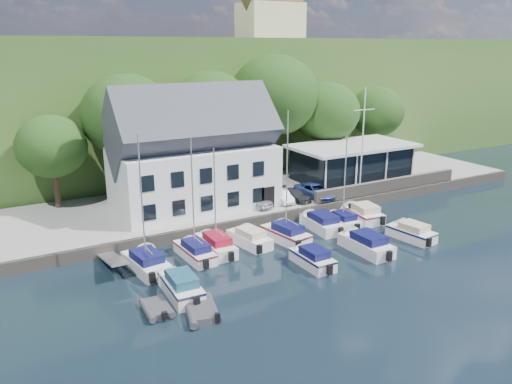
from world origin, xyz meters
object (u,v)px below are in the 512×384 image
at_px(car_silver, 255,200).
at_px(boat_r1_4, 287,184).
at_px(car_blue, 315,190).
at_px(boat_r1_3, 249,237).
at_px(car_white, 282,196).
at_px(flagpole, 362,142).
at_px(boat_r1_0, 142,209).
at_px(boat_r1_7, 364,212).
at_px(boat_r1_1, 193,204).
at_px(boat_r1_6, 345,181).
at_px(boat_r2_4, 411,231).
at_px(boat_r1_2, 215,196).
at_px(club_pavilion, 352,163).
at_px(boat_r2_3, 366,242).
at_px(boat_r2_2, 313,257).
at_px(dinghy_1, 201,309).
at_px(boat_r2_0, 181,284).
at_px(dinghy_0, 157,307).
at_px(boat_r1_5, 322,221).
at_px(harbor_building, 193,159).
at_px(car_dgrey, 294,195).

xyz_separation_m(car_silver, boat_r1_4, (-0.72, -6.48, 3.13)).
xyz_separation_m(car_silver, car_blue, (6.52, -0.36, 0.06)).
bearing_deg(car_blue, boat_r1_3, -156.52).
relative_size(car_silver, car_white, 1.10).
bearing_deg(flagpole, boat_r1_3, -163.98).
bearing_deg(boat_r1_0, boat_r1_7, -5.69).
xyz_separation_m(boat_r1_0, boat_r1_1, (3.78, 0.29, -0.32)).
relative_size(boat_r1_6, boat_r2_4, 1.45).
xyz_separation_m(flagpole, boat_r1_2, (-17.61, -4.16, -1.72)).
bearing_deg(club_pavilion, flagpole, -119.02).
height_order(car_white, boat_r2_3, car_white).
height_order(boat_r1_1, boat_r1_7, boat_r1_1).
height_order(boat_r1_4, boat_r2_2, boat_r1_4).
bearing_deg(boat_r2_4, dinghy_1, 179.59).
xyz_separation_m(boat_r2_0, dinghy_0, (-2.01, -1.24, -0.47)).
bearing_deg(dinghy_1, dinghy_0, 157.65).
distance_m(boat_r1_4, boat_r1_5, 5.80).
distance_m(boat_r1_1, boat_r1_4, 7.73).
height_order(harbor_building, boat_r2_4, harbor_building).
bearing_deg(car_white, club_pavilion, 19.72).
bearing_deg(dinghy_1, boat_r1_1, 84.17).
distance_m(flagpole, boat_r1_0, 23.84).
distance_m(boat_r1_0, dinghy_0, 7.34).
relative_size(boat_r1_3, dinghy_0, 2.18).
distance_m(boat_r1_1, boat_r1_5, 12.32).
relative_size(boat_r2_0, dinghy_0, 2.25).
xyz_separation_m(boat_r1_3, boat_r1_7, (11.79, 0.12, 0.05)).
relative_size(boat_r1_1, boat_r1_2, 0.95).
xyz_separation_m(boat_r1_1, boat_r1_3, (4.74, 0.29, -3.52)).
height_order(boat_r1_3, boat_r1_6, boat_r1_6).
bearing_deg(dinghy_0, boat_r1_5, 23.31).
xyz_separation_m(car_silver, boat_r2_0, (-11.37, -10.96, -0.86)).
xyz_separation_m(club_pavilion, flagpole, (-2.21, -3.98, 3.15)).
bearing_deg(club_pavilion, car_blue, -157.38).
relative_size(harbor_building, car_blue, 3.49).
relative_size(flagpole, boat_r1_3, 1.76).
distance_m(car_silver, boat_r2_2, 11.51).
distance_m(car_white, dinghy_0, 20.40).
height_order(car_white, boat_r1_2, boat_r1_2).
xyz_separation_m(car_silver, dinghy_0, (-13.38, -12.20, -1.33)).
distance_m(car_silver, dinghy_0, 18.16).
bearing_deg(flagpole, car_silver, 172.26).
bearing_deg(dinghy_0, boat_r1_4, 26.59).
relative_size(flagpole, dinghy_1, 3.26).
relative_size(harbor_building, club_pavilion, 1.09).
bearing_deg(boat_r1_3, boat_r1_6, -10.72).
bearing_deg(car_dgrey, car_white, 157.27).
relative_size(car_white, boat_r1_1, 0.41).
xyz_separation_m(boat_r2_2, boat_r2_4, (10.01, 0.30, 0.01)).
bearing_deg(car_dgrey, boat_r1_3, -156.55).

